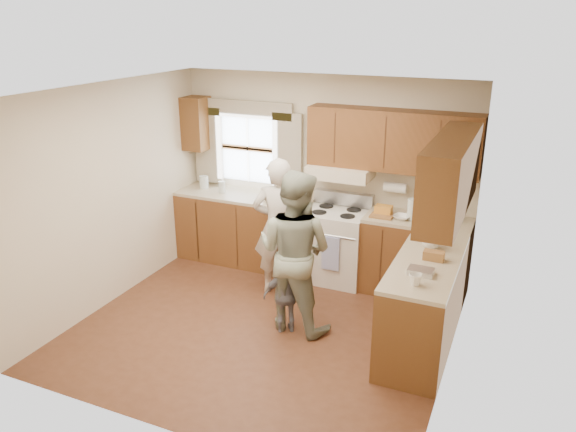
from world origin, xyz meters
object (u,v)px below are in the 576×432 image
at_px(woman_right, 295,251).
at_px(child, 287,295).
at_px(stove, 336,244).
at_px(woman_left, 279,227).

xyz_separation_m(woman_right, child, (-0.03, -0.13, -0.45)).
distance_m(woman_right, child, 0.47).
relative_size(stove, woman_right, 0.62).
bearing_deg(woman_right, stove, -84.27).
distance_m(stove, child, 1.40).
xyz_separation_m(stove, woman_right, (-0.02, -1.27, 0.40)).
relative_size(woman_right, child, 2.09).
distance_m(stove, woman_left, 0.87).
bearing_deg(woman_left, stove, -147.48).
bearing_deg(stove, child, -92.25).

